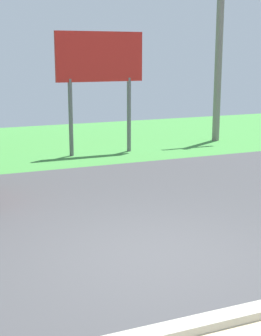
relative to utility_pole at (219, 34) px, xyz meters
The scene contains 3 objects.
ground_plane 8.85m from the utility_pole, 139.80° to the right, with size 40.00×22.00×0.20m.
utility_pole is the anchor object (origin of this frame).
roadside_billboard 4.50m from the utility_pole, behind, with size 2.60×0.12×3.50m.
Camera 1 is at (-3.00, -6.19, 2.89)m, focal length 53.47 mm.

